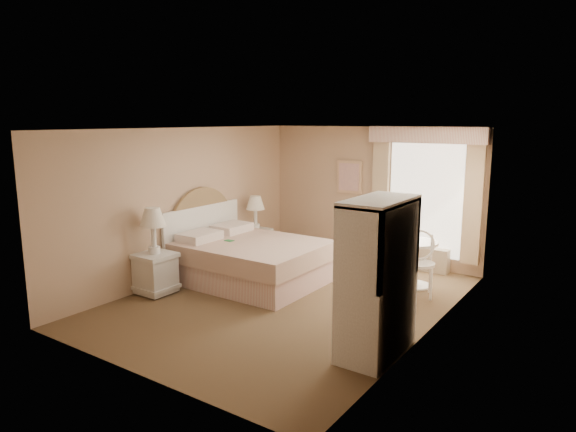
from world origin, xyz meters
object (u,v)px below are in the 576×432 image
Objects in this scene: nightstand_far at (256,235)px; cafe_chair at (419,258)px; nightstand_near at (155,262)px; bed at (245,258)px; armoire at (378,291)px; round_table at (415,256)px.

nightstand_far is 3.33m from cafe_chair.
cafe_chair is (3.32, 2.24, 0.08)m from nightstand_near.
bed reaches higher than cafe_chair.
cafe_chair is (2.59, 0.97, 0.19)m from bed.
armoire is at bearing -22.94° from bed.
nightstand_far is 0.66× the size of armoire.
nightstand_near is (-0.73, -1.27, 0.11)m from bed.
nightstand_near is 1.33× the size of cafe_chair.
bed is at bearing 60.07° from nightstand_near.
bed is 2.33× the size of cafe_chair.
nightstand_near is 4.01m from cafe_chair.
nightstand_near is at bearing -90.00° from nightstand_far.
bed is 3.20m from armoire.
armoire is (2.92, -1.24, 0.36)m from bed.
armoire is at bearing -78.66° from round_table.
armoire is (0.33, -2.21, 0.17)m from cafe_chair.
nightstand_near is 2.49m from nightstand_far.
bed reaches higher than round_table.
armoire is at bearing -103.32° from cafe_chair.
round_table is (2.41, 1.31, 0.11)m from bed.
round_table is at bearing 1.58° from nightstand_far.
nightstand_near is at bearing -119.93° from bed.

